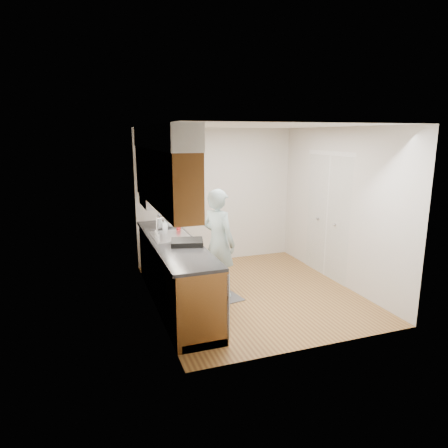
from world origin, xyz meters
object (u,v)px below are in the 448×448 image
Objects in this scene: soap_bottle_b at (165,224)px; dish_rack at (187,242)px; steel_can at (167,223)px; soap_bottle_c at (170,222)px; soda_can at (178,228)px; person at (219,236)px; soap_bottle_a at (159,220)px.

soap_bottle_b is 0.95m from dish_rack.
soap_bottle_b is 0.19m from steel_can.
soap_bottle_c is 1.10m from dish_rack.
person is at bearing -39.52° from soda_can.
soda_can is at bearing -79.15° from soap_bottle_c.
steel_can is (0.14, 0.03, -0.07)m from soap_bottle_a.
soap_bottle_a is 0.63× the size of dish_rack.
soda_can is (0.18, -0.16, -0.03)m from soap_bottle_b.
soap_bottle_c is at bearing 53.86° from soap_bottle_b.
soda_can is 0.91× the size of steel_can.
person is 0.93m from soap_bottle_c.
person is at bearing -51.39° from steel_can.
dish_rack is (0.04, -1.12, -0.03)m from steel_can.
soap_bottle_b is at bearing 137.38° from soda_can.
soap_bottle_b is (0.06, -0.15, -0.04)m from soap_bottle_a.
soap_bottle_a is 0.40m from soda_can.
soap_bottle_c is at bearing 100.85° from soda_can.
person is at bearing -40.35° from soap_bottle_b.
steel_can is at bearing 105.65° from dish_rack.
steel_can reaches higher than dish_rack.
person is at bearing -52.52° from soap_bottle_c.
person is 1.05m from soap_bottle_a.
dish_rack is at bearing -81.00° from soap_bottle_a.
soda_can is at bearing 22.75° from person.
soap_bottle_c is at bearing 103.73° from dish_rack.
person reaches higher than soap_bottle_c.
soap_bottle_b reaches higher than steel_can.
soap_bottle_b reaches higher than soda_can.
soap_bottle_a is (-0.74, 0.72, 0.14)m from person.
dish_rack is (0.17, -1.09, -0.10)m from soap_bottle_a.
soda_can is at bearing -52.58° from soap_bottle_a.
person reaches higher than soap_bottle_a.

